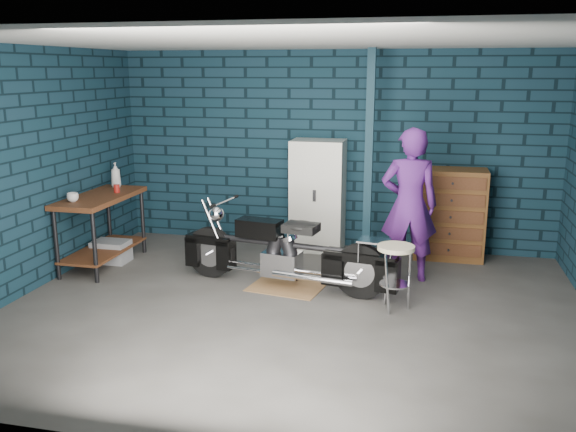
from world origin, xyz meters
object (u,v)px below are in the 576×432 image
Objects in this scene: person at (409,205)px; locker at (318,196)px; storage_bin at (111,251)px; tool_chest at (450,214)px; workbench at (102,231)px; shop_stool at (395,278)px; motorcycle at (286,247)px.

person is 1.59m from locker.
tool_chest is (4.26, 1.16, 0.45)m from storage_bin.
storage_bin is at bearing -164.77° from tool_chest.
storage_bin is 2.83m from locker.
shop_stool is (3.70, -0.67, -0.11)m from workbench.
tool_chest is (1.76, 0.00, -0.17)m from locker.
shop_stool is (1.24, -0.39, -0.14)m from motorcycle.
tool_chest is at bearing 15.23° from storage_bin.
locker is 2.33m from shop_stool.
person is 1.19× the size of locker.
workbench is at bearing -176.93° from motorcycle.
shop_stool is at bearing 78.58° from person.
person is 1.52× the size of tool_chest.
tool_chest reaches higher than workbench.
tool_chest is at bearing 73.42° from shop_stool.
tool_chest is 1.71× the size of shop_stool.
tool_chest is (1.83, 1.58, 0.11)m from motorcycle.
tool_chest is at bearing -124.10° from person.
storage_bin is at bearing 82.09° from workbench.
person is 2.60× the size of shop_stool.
storage_bin is at bearing 179.70° from motorcycle.
motorcycle is 2.50m from storage_bin.
motorcycle is 1.52m from person.
workbench is 0.78× the size of person.
storage_bin is at bearing -3.68° from person.
shop_stool is (-0.08, -1.01, -0.56)m from person.
workbench is at bearing -163.06° from tool_chest.
motorcycle is 1.44× the size of locker.
workbench reaches higher than shop_stool.
storage_bin is at bearing 167.49° from shop_stool.
locker is at bearing 120.65° from shop_stool.
locker is (-1.26, 0.97, -0.14)m from person.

